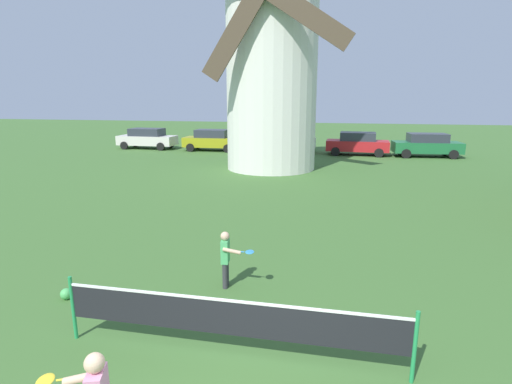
{
  "coord_description": "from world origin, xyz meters",
  "views": [
    {
      "loc": [
        1.0,
        -3.66,
        3.9
      ],
      "look_at": [
        -0.48,
        3.53,
        2.16
      ],
      "focal_mm": 28.1,
      "sensor_mm": 36.0,
      "label": 1
    }
  ],
  "objects_px": {
    "parked_car_mustard": "(212,140)",
    "parked_car_silver": "(285,140)",
    "parked_car_cream": "(147,138)",
    "parked_car_red": "(357,143)",
    "tennis_net": "(229,318)",
    "parked_car_green": "(427,145)",
    "stray_ball": "(66,294)",
    "windmill": "(272,50)",
    "player_far": "(226,256)"
  },
  "relations": [
    {
      "from": "tennis_net",
      "to": "parked_car_mustard",
      "type": "height_order",
      "value": "parked_car_mustard"
    },
    {
      "from": "parked_car_mustard",
      "to": "parked_car_silver",
      "type": "distance_m",
      "value": 5.41
    },
    {
      "from": "parked_car_cream",
      "to": "parked_car_mustard",
      "type": "xyz_separation_m",
      "value": [
        5.28,
        -0.16,
        -0.0
      ]
    },
    {
      "from": "tennis_net",
      "to": "parked_car_silver",
      "type": "height_order",
      "value": "parked_car_silver"
    },
    {
      "from": "windmill",
      "to": "parked_car_red",
      "type": "height_order",
      "value": "windmill"
    },
    {
      "from": "windmill",
      "to": "parked_car_green",
      "type": "distance_m",
      "value": 12.68
    },
    {
      "from": "stray_ball",
      "to": "parked_car_green",
      "type": "relative_size",
      "value": 0.05
    },
    {
      "from": "parked_car_silver",
      "to": "parked_car_red",
      "type": "relative_size",
      "value": 1.05
    },
    {
      "from": "parked_car_mustard",
      "to": "parked_car_silver",
      "type": "height_order",
      "value": "same"
    },
    {
      "from": "windmill",
      "to": "tennis_net",
      "type": "bearing_deg",
      "value": -82.57
    },
    {
      "from": "windmill",
      "to": "parked_car_silver",
      "type": "bearing_deg",
      "value": 91.4
    },
    {
      "from": "parked_car_red",
      "to": "windmill",
      "type": "bearing_deg",
      "value": -127.72
    },
    {
      "from": "tennis_net",
      "to": "parked_car_red",
      "type": "bearing_deg",
      "value": 83.19
    },
    {
      "from": "player_far",
      "to": "parked_car_green",
      "type": "distance_m",
      "value": 22.38
    },
    {
      "from": "tennis_net",
      "to": "stray_ball",
      "type": "relative_size",
      "value": 23.59
    },
    {
      "from": "parked_car_red",
      "to": "parked_car_green",
      "type": "xyz_separation_m",
      "value": [
        4.5,
        0.01,
        0.0
      ]
    },
    {
      "from": "tennis_net",
      "to": "parked_car_red",
      "type": "relative_size",
      "value": 1.26
    },
    {
      "from": "parked_car_mustard",
      "to": "parked_car_cream",
      "type": "bearing_deg",
      "value": 178.31
    },
    {
      "from": "stray_ball",
      "to": "parked_car_red",
      "type": "xyz_separation_m",
      "value": [
        6.43,
        22.06,
        0.7
      ]
    },
    {
      "from": "windmill",
      "to": "parked_car_silver",
      "type": "xyz_separation_m",
      "value": [
        -0.18,
        7.23,
        -5.49
      ]
    },
    {
      "from": "stray_ball",
      "to": "parked_car_silver",
      "type": "height_order",
      "value": "parked_car_silver"
    },
    {
      "from": "player_far",
      "to": "parked_car_cream",
      "type": "distance_m",
      "value": 24.57
    },
    {
      "from": "tennis_net",
      "to": "parked_car_green",
      "type": "relative_size",
      "value": 1.2
    },
    {
      "from": "player_far",
      "to": "stray_ball",
      "type": "height_order",
      "value": "player_far"
    },
    {
      "from": "parked_car_cream",
      "to": "parked_car_mustard",
      "type": "relative_size",
      "value": 1.07
    },
    {
      "from": "tennis_net",
      "to": "parked_car_green",
      "type": "distance_m",
      "value": 24.32
    },
    {
      "from": "stray_ball",
      "to": "parked_car_cream",
      "type": "relative_size",
      "value": 0.05
    },
    {
      "from": "player_far",
      "to": "windmill",
      "type": "bearing_deg",
      "value": 95.92
    },
    {
      "from": "parked_car_cream",
      "to": "parked_car_green",
      "type": "bearing_deg",
      "value": -0.92
    },
    {
      "from": "windmill",
      "to": "parked_car_green",
      "type": "relative_size",
      "value": 2.93
    },
    {
      "from": "tennis_net",
      "to": "parked_car_silver",
      "type": "distance_m",
      "value": 24.13
    },
    {
      "from": "windmill",
      "to": "player_far",
      "type": "distance_m",
      "value": 15.62
    },
    {
      "from": "parked_car_cream",
      "to": "tennis_net",
      "type": "bearing_deg",
      "value": -61.04
    },
    {
      "from": "parked_car_red",
      "to": "stray_ball",
      "type": "bearing_deg",
      "value": -106.24
    },
    {
      "from": "tennis_net",
      "to": "player_far",
      "type": "height_order",
      "value": "player_far"
    },
    {
      "from": "tennis_net",
      "to": "stray_ball",
      "type": "distance_m",
      "value": 3.87
    },
    {
      "from": "parked_car_cream",
      "to": "parked_car_red",
      "type": "distance_m",
      "value": 15.79
    },
    {
      "from": "windmill",
      "to": "player_far",
      "type": "bearing_deg",
      "value": -84.08
    },
    {
      "from": "player_far",
      "to": "stray_ball",
      "type": "relative_size",
      "value": 5.39
    },
    {
      "from": "parked_car_silver",
      "to": "parked_car_mustard",
      "type": "bearing_deg",
      "value": -173.25
    },
    {
      "from": "parked_car_silver",
      "to": "parked_car_red",
      "type": "xyz_separation_m",
      "value": [
        5.13,
        -0.82,
        -0.0
      ]
    },
    {
      "from": "parked_car_cream",
      "to": "parked_car_red",
      "type": "xyz_separation_m",
      "value": [
        15.79,
        -0.34,
        -0.0
      ]
    },
    {
      "from": "parked_car_silver",
      "to": "parked_car_red",
      "type": "height_order",
      "value": "same"
    },
    {
      "from": "player_far",
      "to": "parked_car_cream",
      "type": "xyz_separation_m",
      "value": [
        -12.34,
        21.25,
        0.12
      ]
    },
    {
      "from": "parked_car_red",
      "to": "parked_car_mustard",
      "type": "bearing_deg",
      "value": 179.01
    },
    {
      "from": "stray_ball",
      "to": "parked_car_green",
      "type": "xyz_separation_m",
      "value": [
        10.93,
        22.07,
        0.7
      ]
    },
    {
      "from": "windmill",
      "to": "parked_car_cream",
      "type": "bearing_deg",
      "value": 148.09
    },
    {
      "from": "player_far",
      "to": "parked_car_silver",
      "type": "distance_m",
      "value": 21.79
    },
    {
      "from": "player_far",
      "to": "parked_car_mustard",
      "type": "distance_m",
      "value": 22.24
    },
    {
      "from": "stray_ball",
      "to": "parked_car_green",
      "type": "distance_m",
      "value": 24.64
    }
  ]
}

